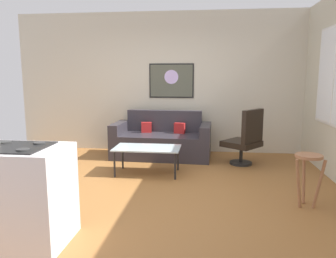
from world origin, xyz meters
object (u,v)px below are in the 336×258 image
wall_painting (171,81)px  couch (162,141)px  armchair (246,139)px  bar_stool (308,167)px  coffee_table (147,149)px

wall_painting → couch: bearing=-102.3°
armchair → wall_painting: bearing=145.8°
armchair → bar_stool: size_ratio=1.55×
coffee_table → armchair: armchair is taller
coffee_table → wall_painting: size_ratio=1.16×
coffee_table → armchair: bearing=23.6°
couch → wall_painting: bearing=77.7°
couch → bar_stool: bearing=-47.1°
couch → coffee_table: couch is taller
couch → coffee_table: (-0.08, -1.11, 0.10)m
couch → coffee_table: size_ratio=1.80×
coffee_table → wall_painting: 1.97m
couch → armchair: (1.52, -0.41, 0.17)m
armchair → wall_painting: wall_painting is taller
couch → bar_stool: (2.04, -2.19, 0.19)m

